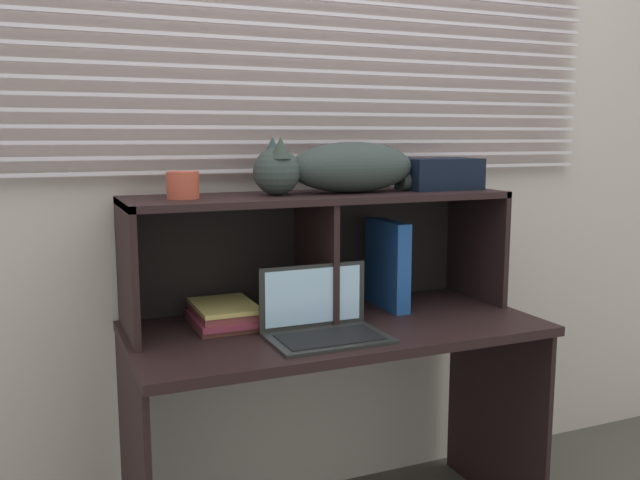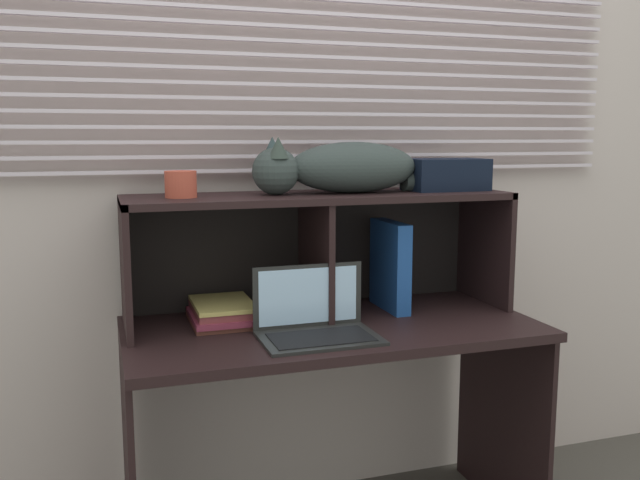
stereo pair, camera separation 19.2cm
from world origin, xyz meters
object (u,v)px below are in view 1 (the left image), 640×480
object	(u,v)px
laptop	(323,323)
book_stack	(223,314)
binder_upright	(387,264)
small_basket	(183,185)
cat	(343,168)
storage_box	(440,174)

from	to	relation	value
laptop	book_stack	world-z (taller)	laptop
laptop	binder_upright	bearing A→B (deg)	34.41
book_stack	binder_upright	bearing A→B (deg)	-0.22
book_stack	small_basket	distance (m)	0.43
cat	storage_box	size ratio (longest dim) A/B	2.90
laptop	book_stack	xyz separation A→B (m)	(-0.24, 0.24, -0.01)
cat	book_stack	distance (m)	0.61
cat	laptop	world-z (taller)	cat
cat	book_stack	bearing A→B (deg)	179.69
cat	laptop	xyz separation A→B (m)	(-0.17, -0.24, -0.45)
book_stack	small_basket	bearing A→B (deg)	-178.92
binder_upright	storage_box	world-z (taller)	storage_box
cat	binder_upright	world-z (taller)	cat
cat	binder_upright	bearing A→B (deg)	0.00
small_basket	cat	bearing A→B (deg)	0.00
laptop	storage_box	size ratio (longest dim) A/B	1.29
small_basket	storage_box	xyz separation A→B (m)	(0.91, 0.00, 0.01)
laptop	storage_box	xyz separation A→B (m)	(0.55, 0.24, 0.42)
book_stack	storage_box	world-z (taller)	storage_box
cat	book_stack	xyz separation A→B (m)	(-0.41, 0.00, -0.45)
cat	storage_box	distance (m)	0.38
small_basket	binder_upright	bearing A→B (deg)	0.00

